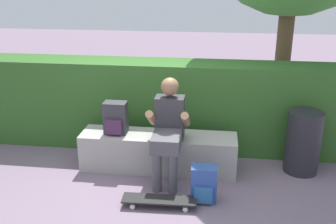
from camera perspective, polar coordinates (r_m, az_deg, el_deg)
ground_plane at (r=4.74m, az=-2.06°, el=-10.26°), size 24.00×24.00×0.00m
bench_main at (r=4.94m, az=-1.40°, el=-5.81°), size 1.93×0.45×0.47m
person_skater at (r=4.55m, az=0.04°, el=-2.23°), size 0.49×0.62×1.22m
skateboard_near_person at (r=4.28m, az=-1.25°, el=-12.65°), size 0.81×0.23×0.09m
backpack_on_bench at (r=4.87m, az=-7.63°, el=-0.93°), size 0.28×0.23×0.40m
backpack_on_ground at (r=4.34m, az=5.24°, el=-10.41°), size 0.28×0.23×0.40m
hedge_row at (r=5.50m, az=-3.00°, el=1.15°), size 5.27×0.57×1.22m
trash_bin at (r=5.11m, az=19.05°, el=-4.15°), size 0.42×0.42×0.78m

